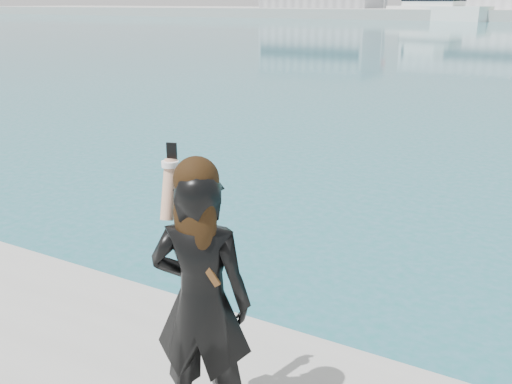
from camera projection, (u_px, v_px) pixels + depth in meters
motor_yacht at (435, 6)px, 108.26m from camera, size 20.39×11.38×9.18m
woman at (201, 295)px, 3.61m from camera, size 0.75×0.60×1.89m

